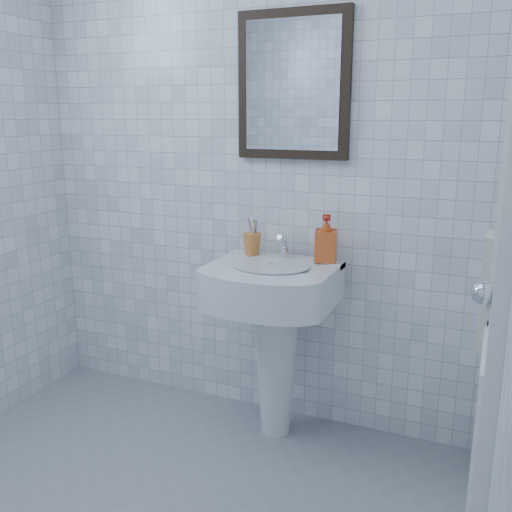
% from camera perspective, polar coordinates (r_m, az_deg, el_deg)
% --- Properties ---
extents(wall_back, '(2.20, 0.02, 2.50)m').
position_cam_1_polar(wall_back, '(2.64, -0.37, 10.06)').
color(wall_back, white).
rests_on(wall_back, ground).
extents(washbasin, '(0.53, 0.39, 0.82)m').
position_cam_1_polar(washbasin, '(2.51, 1.87, -6.50)').
color(washbasin, silver).
rests_on(washbasin, ground).
extents(faucet, '(0.05, 0.10, 0.11)m').
position_cam_1_polar(faucet, '(2.51, 2.73, 0.80)').
color(faucet, silver).
rests_on(faucet, washbasin).
extents(toothbrush_cup, '(0.08, 0.08, 0.10)m').
position_cam_1_polar(toothbrush_cup, '(2.57, -0.39, 1.23)').
color(toothbrush_cup, orange).
rests_on(toothbrush_cup, washbasin).
extents(soap_dispenser, '(0.11, 0.11, 0.20)m').
position_cam_1_polar(soap_dispenser, '(2.46, 7.01, 1.76)').
color(soap_dispenser, '#D75215').
rests_on(soap_dispenser, washbasin).
extents(wall_mirror, '(0.50, 0.04, 0.62)m').
position_cam_1_polar(wall_mirror, '(2.54, 3.73, 16.66)').
color(wall_mirror, black).
rests_on(wall_mirror, wall_back).
extents(bathroom_door, '(0.04, 0.80, 2.00)m').
position_cam_1_polar(bathroom_door, '(1.81, 23.40, -0.89)').
color(bathroom_door, silver).
rests_on(bathroom_door, ground).
extents(towel_ring, '(0.01, 0.18, 0.18)m').
position_cam_1_polar(towel_ring, '(1.97, 23.00, 1.75)').
color(towel_ring, silver).
rests_on(towel_ring, wall_right).
extents(hand_towel, '(0.03, 0.16, 0.38)m').
position_cam_1_polar(hand_towel, '(2.01, 21.95, -3.21)').
color(hand_towel, silver).
rests_on(hand_towel, towel_ring).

